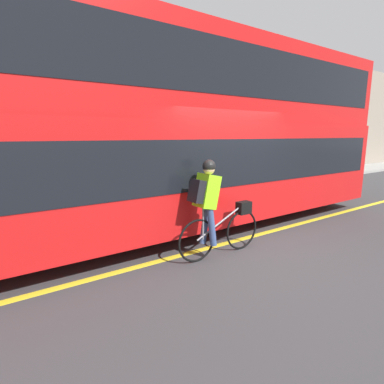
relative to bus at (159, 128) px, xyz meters
The scene contains 7 objects.
ground_plane 2.79m from the bus, 59.31° to the right, with size 80.00×80.00×0.00m, color #38383A.
road_center_line 2.67m from the bus, 54.54° to the right, with size 50.00×0.14×0.01m, color yellow.
sidewalk_curb 4.23m from the bus, 76.02° to the left, with size 60.00×2.13×0.12m.
building_facade 4.92m from the bus, 79.49° to the left, with size 60.00×0.30×6.07m.
bus is the anchor object (origin of this frame).
cyclist_on_bike 2.07m from the bus, 86.12° to the right, with size 1.72×0.32×1.67m.
trash_bin 4.02m from the bus, 68.57° to the left, with size 0.47×0.47×0.98m.
Camera 1 is at (-3.79, -3.88, 2.05)m, focal length 28.00 mm.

